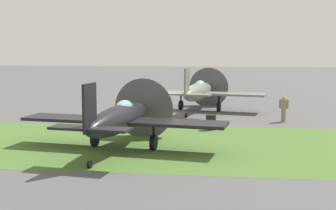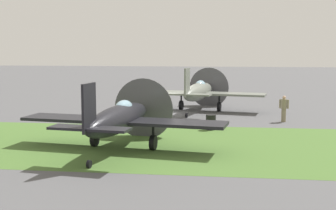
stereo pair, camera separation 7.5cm
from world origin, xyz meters
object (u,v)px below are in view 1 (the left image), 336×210
object	(u,v)px
fuel_drum	(211,122)
airplane_lead	(199,91)
airplane_wingman	(121,118)
ground_crew_chief	(284,108)

from	to	relation	value
fuel_drum	airplane_lead	bearing A→B (deg)	98.35
airplane_wingman	ground_crew_chief	distance (m)	12.82
airplane_wingman	ground_crew_chief	world-z (taller)	airplane_wingman
airplane_lead	fuel_drum	world-z (taller)	airplane_lead
airplane_lead	airplane_wingman	bearing A→B (deg)	-91.38
airplane_wingman	ground_crew_chief	bearing A→B (deg)	55.06
airplane_lead	fuel_drum	distance (m)	8.05
airplane_lead	ground_crew_chief	xyz separation A→B (m)	(5.82, -4.43, -0.60)
ground_crew_chief	airplane_wingman	bearing A→B (deg)	-116.54
airplane_lead	airplane_wingman	xyz separation A→B (m)	(-2.98, -13.74, 0.01)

